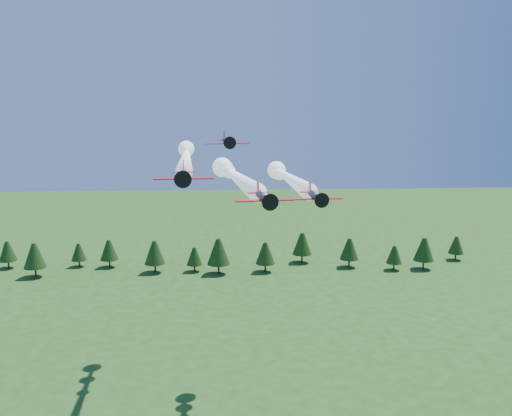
{
  "coord_description": "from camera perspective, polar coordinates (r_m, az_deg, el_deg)",
  "views": [
    {
      "loc": [
        -2.86,
        -79.48,
        54.89
      ],
      "look_at": [
        1.94,
        0.0,
        40.75
      ],
      "focal_mm": 40.0,
      "sensor_mm": 36.0,
      "label": 1
    }
  ],
  "objects": [
    {
      "name": "plane_lead",
      "position": [
        94.55,
        -2.17,
        3.27
      ],
      "size": [
        10.49,
        42.01,
        3.7
      ],
      "rotation": [
        0.0,
        0.0,
        0.13
      ],
      "color": "black",
      "rests_on": "ground"
    },
    {
      "name": "plane_right",
      "position": [
        104.5,
        3.06,
        3.17
      ],
      "size": [
        7.92,
        42.03,
        3.7
      ],
      "rotation": [
        0.0,
        0.0,
        0.06
      ],
      "color": "black",
      "rests_on": "ground"
    },
    {
      "name": "plane_slot",
      "position": [
        87.58,
        -2.94,
        6.66
      ],
      "size": [
        6.76,
        7.34,
        2.36
      ],
      "rotation": [
        0.0,
        0.0,
        0.12
      ],
      "color": "black",
      "rests_on": "ground"
    },
    {
      "name": "treeline",
      "position": [
        194.83,
        -2.83,
        -4.3
      ],
      "size": [
        164.4,
        19.6,
        11.93
      ],
      "color": "#382314",
      "rests_on": "ground"
    },
    {
      "name": "plane_left",
      "position": [
        111.02,
        -6.99,
        5.19
      ],
      "size": [
        8.54,
        58.89,
        3.7
      ],
      "rotation": [
        0.0,
        0.0,
        0.05
      ],
      "color": "black",
      "rests_on": "ground"
    }
  ]
}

